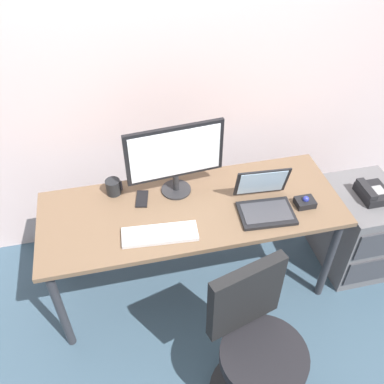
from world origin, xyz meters
The scene contains 12 objects.
ground_plane centered at (0.00, 0.00, 0.00)m, with size 8.00×8.00×0.00m, color #374E60.
back_wall centered at (0.00, 0.68, 1.40)m, with size 6.00×0.10×2.80m, color beige.
desk centered at (0.00, 0.00, 0.65)m, with size 1.76×0.66×0.73m.
file_cabinet centered at (1.16, -0.04, 0.32)m, with size 0.42×0.53×0.63m.
desk_phone centered at (1.15, -0.06, 0.67)m, with size 0.17×0.20×0.09m.
office_chair centered at (0.16, -0.77, 0.41)m, with size 0.52×0.53×0.91m.
monitor_main centered at (-0.06, 0.16, 0.99)m, with size 0.57×0.18×0.46m.
keyboard centered at (-0.22, -0.18, 0.74)m, with size 0.42×0.17×0.03m.
laptop centered at (0.40, -0.10, 0.78)m, with size 0.33×0.31×0.23m.
trackball_mouse centered at (0.65, -0.13, 0.75)m, with size 0.11×0.09×0.07m.
coffee_mug centered at (-0.43, 0.23, 0.78)m, with size 0.10×0.09×0.10m.
cell_phone centered at (-0.27, 0.13, 0.73)m, with size 0.07×0.14×0.01m, color black.
Camera 1 is at (-0.39, -1.72, 2.44)m, focal length 39.52 mm.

